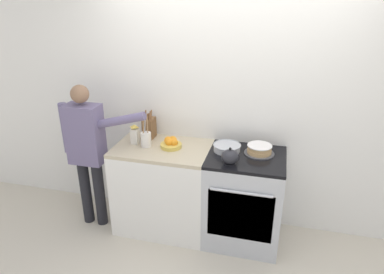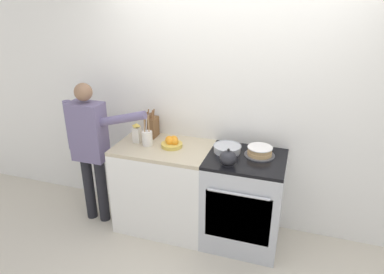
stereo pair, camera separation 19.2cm
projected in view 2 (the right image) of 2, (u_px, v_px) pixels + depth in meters
ground_plane at (211, 254)px, 3.27m from camera, size 16.00×16.00×0.00m
wall_back at (231, 104)px, 3.32m from camera, size 8.00×0.04×2.60m
counter_cabinet at (164, 186)px, 3.53m from camera, size 0.93×0.62×0.92m
stove_range at (243, 200)px, 3.29m from camera, size 0.71×0.66×0.92m
layer_cake at (260, 152)px, 3.14m from camera, size 0.28×0.28×0.09m
tea_kettle at (228, 158)px, 2.97m from camera, size 0.19×0.15×0.15m
mixing_bowl at (227, 148)px, 3.22m from camera, size 0.26×0.26×0.07m
knife_block at (152, 127)px, 3.54m from camera, size 0.10×0.16×0.30m
utensil_crock at (147, 137)px, 3.35m from camera, size 0.10×0.10×0.31m
fruit_bowl at (172, 142)px, 3.33m from camera, size 0.21×0.21×0.10m
milk_carton at (137, 133)px, 3.41m from camera, size 0.07×0.07×0.20m
person_baker at (90, 143)px, 3.45m from camera, size 0.90×0.20×1.52m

